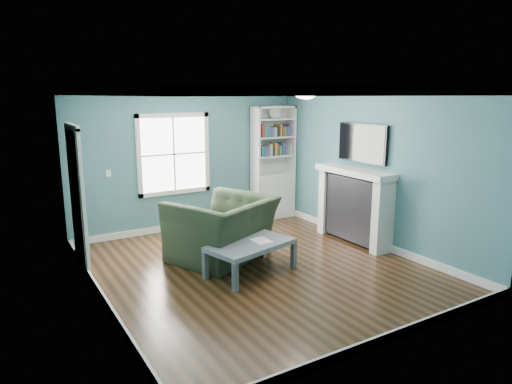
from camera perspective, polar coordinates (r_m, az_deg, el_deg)
floor at (r=6.88m, az=0.19°, el=-9.48°), size 5.00×5.00×0.00m
room_walls at (r=6.47m, az=0.20°, el=3.66°), size 5.00×5.00×5.00m
trim at (r=6.53m, az=0.19°, el=0.66°), size 4.50×5.00×2.60m
window at (r=8.58m, az=-10.23°, el=4.68°), size 1.40×0.06×1.50m
bookshelf at (r=9.43m, az=2.12°, el=2.29°), size 0.90×0.35×2.31m
fireplace at (r=8.06m, az=12.18°, el=-1.78°), size 0.44×1.58×1.30m
tv at (r=7.95m, az=13.17°, el=5.98°), size 0.06×1.10×0.65m
door at (r=7.11m, az=-21.50°, el=-0.60°), size 0.12×0.98×2.17m
ceiling_fixture at (r=6.99m, az=6.23°, el=12.18°), size 0.38×0.38×0.15m
light_switch at (r=8.27m, az=-17.95°, el=2.25°), size 0.08×0.01×0.12m
recliner at (r=7.10m, az=-4.26°, el=-3.35°), size 1.74×1.48×1.28m
coffee_table at (r=6.57m, az=-0.67°, el=-6.85°), size 1.38×0.97×0.46m
paper_sheet at (r=6.64m, az=0.65°, el=-6.08°), size 0.24×0.31×0.00m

